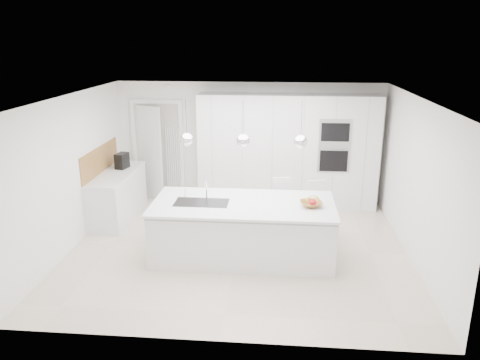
# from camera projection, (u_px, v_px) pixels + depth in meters

# --- Properties ---
(floor) EXTENTS (5.50, 5.50, 0.00)m
(floor) POSITION_uv_depth(u_px,v_px,m) (238.00, 248.00, 7.79)
(floor) COLOR beige
(floor) RESTS_ON ground
(wall_back) EXTENTS (5.50, 0.00, 5.50)m
(wall_back) POSITION_uv_depth(u_px,v_px,m) (249.00, 143.00, 9.81)
(wall_back) COLOR white
(wall_back) RESTS_ON ground
(wall_left) EXTENTS (0.00, 5.00, 5.00)m
(wall_left) POSITION_uv_depth(u_px,v_px,m) (71.00, 172.00, 7.66)
(wall_left) COLOR white
(wall_left) RESTS_ON ground
(ceiling) EXTENTS (5.50, 5.50, 0.00)m
(ceiling) POSITION_uv_depth(u_px,v_px,m) (238.00, 97.00, 7.06)
(ceiling) COLOR white
(ceiling) RESTS_ON wall_back
(tall_cabinets) EXTENTS (3.60, 0.60, 2.30)m
(tall_cabinets) POSITION_uv_depth(u_px,v_px,m) (287.00, 151.00, 9.48)
(tall_cabinets) COLOR white
(tall_cabinets) RESTS_ON floor
(oven_stack) EXTENTS (0.62, 0.04, 1.05)m
(oven_stack) POSITION_uv_depth(u_px,v_px,m) (334.00, 146.00, 9.05)
(oven_stack) COLOR #A5A5A8
(oven_stack) RESTS_ON tall_cabinets
(doorway_frame) EXTENTS (1.11, 0.08, 2.13)m
(doorway_frame) POSITION_uv_depth(u_px,v_px,m) (158.00, 151.00, 10.01)
(doorway_frame) COLOR white
(doorway_frame) RESTS_ON floor
(hallway_door) EXTENTS (0.76, 0.38, 2.00)m
(hallway_door) POSITION_uv_depth(u_px,v_px,m) (146.00, 153.00, 9.99)
(hallway_door) COLOR white
(hallway_door) RESTS_ON floor
(radiator) EXTENTS (0.32, 0.04, 1.40)m
(radiator) POSITION_uv_depth(u_px,v_px,m) (173.00, 160.00, 10.02)
(radiator) COLOR white
(radiator) RESTS_ON floor
(left_base_cabinets) EXTENTS (0.60, 1.80, 0.86)m
(left_base_cabinets) POSITION_uv_depth(u_px,v_px,m) (118.00, 196.00, 9.02)
(left_base_cabinets) COLOR white
(left_base_cabinets) RESTS_ON floor
(left_worktop) EXTENTS (0.62, 1.82, 0.04)m
(left_worktop) POSITION_uv_depth(u_px,v_px,m) (116.00, 174.00, 8.88)
(left_worktop) COLOR white
(left_worktop) RESTS_ON left_base_cabinets
(oak_backsplash) EXTENTS (0.02, 1.80, 0.50)m
(oak_backsplash) POSITION_uv_depth(u_px,v_px,m) (100.00, 160.00, 8.83)
(oak_backsplash) COLOR #A16D31
(oak_backsplash) RESTS_ON wall_left
(island_base) EXTENTS (2.80, 1.20, 0.86)m
(island_base) POSITION_uv_depth(u_px,v_px,m) (243.00, 232.00, 7.37)
(island_base) COLOR white
(island_base) RESTS_ON floor
(island_worktop) EXTENTS (2.84, 1.40, 0.04)m
(island_worktop) POSITION_uv_depth(u_px,v_px,m) (243.00, 204.00, 7.29)
(island_worktop) COLOR white
(island_worktop) RESTS_ON island_base
(island_sink) EXTENTS (0.84, 0.44, 0.18)m
(island_sink) POSITION_uv_depth(u_px,v_px,m) (202.00, 207.00, 7.31)
(island_sink) COLOR #3F3F42
(island_sink) RESTS_ON island_worktop
(island_tap) EXTENTS (0.02, 0.02, 0.30)m
(island_tap) POSITION_uv_depth(u_px,v_px,m) (207.00, 190.00, 7.43)
(island_tap) COLOR white
(island_tap) RESTS_ON island_worktop
(pendant_left) EXTENTS (0.20, 0.20, 0.20)m
(pendant_left) POSITION_uv_depth(u_px,v_px,m) (187.00, 140.00, 7.01)
(pendant_left) COLOR white
(pendant_left) RESTS_ON ceiling
(pendant_mid) EXTENTS (0.20, 0.20, 0.20)m
(pendant_mid) POSITION_uv_depth(u_px,v_px,m) (243.00, 141.00, 6.94)
(pendant_mid) COLOR white
(pendant_mid) RESTS_ON ceiling
(pendant_right) EXTENTS (0.20, 0.20, 0.20)m
(pendant_right) POSITION_uv_depth(u_px,v_px,m) (301.00, 142.00, 6.87)
(pendant_right) COLOR white
(pendant_right) RESTS_ON ceiling
(fruit_bowl) EXTENTS (0.40, 0.40, 0.08)m
(fruit_bowl) POSITION_uv_depth(u_px,v_px,m) (311.00, 204.00, 7.11)
(fruit_bowl) COLOR #A16D31
(fruit_bowl) RESTS_ON island_worktop
(espresso_machine) EXTENTS (0.24, 0.32, 0.30)m
(espresso_machine) POSITION_uv_depth(u_px,v_px,m) (122.00, 161.00, 9.15)
(espresso_machine) COLOR black
(espresso_machine) RESTS_ON left_worktop
(bar_stool_left) EXTENTS (0.43, 0.53, 1.03)m
(bar_stool_left) POSITION_uv_depth(u_px,v_px,m) (281.00, 208.00, 8.14)
(bar_stool_left) COLOR white
(bar_stool_left) RESTS_ON floor
(bar_stool_right) EXTENTS (0.41, 0.51, 0.99)m
(bar_stool_right) POSITION_uv_depth(u_px,v_px,m) (316.00, 210.00, 8.13)
(bar_stool_right) COLOR white
(bar_stool_right) RESTS_ON floor
(apple_a) EXTENTS (0.08, 0.08, 0.08)m
(apple_a) POSITION_uv_depth(u_px,v_px,m) (311.00, 201.00, 7.13)
(apple_a) COLOR red
(apple_a) RESTS_ON fruit_bowl
(apple_b) EXTENTS (0.09, 0.09, 0.09)m
(apple_b) POSITION_uv_depth(u_px,v_px,m) (313.00, 203.00, 7.07)
(apple_b) COLOR red
(apple_b) RESTS_ON fruit_bowl
(apple_c) EXTENTS (0.08, 0.08, 0.08)m
(apple_c) POSITION_uv_depth(u_px,v_px,m) (314.00, 202.00, 7.08)
(apple_c) COLOR red
(apple_c) RESTS_ON fruit_bowl
(banana_bunch) EXTENTS (0.24, 0.17, 0.22)m
(banana_bunch) POSITION_uv_depth(u_px,v_px,m) (312.00, 199.00, 7.09)
(banana_bunch) COLOR yellow
(banana_bunch) RESTS_ON fruit_bowl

